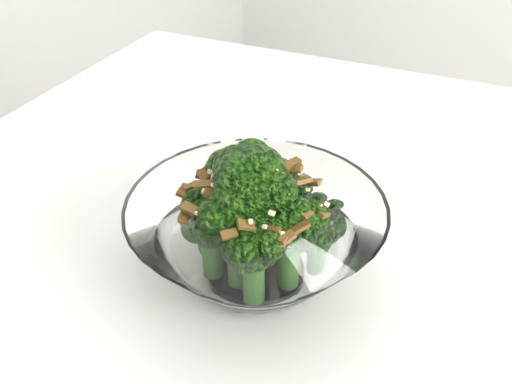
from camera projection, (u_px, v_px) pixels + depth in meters
The scene contains 2 objects.
table at pixel (512, 350), 0.48m from camera, with size 1.36×1.06×0.75m.
broccoli_dish at pixel (255, 232), 0.43m from camera, with size 0.20×0.20×0.12m.
Camera 1 is at (0.04, -0.43, 1.07)m, focal length 40.00 mm.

